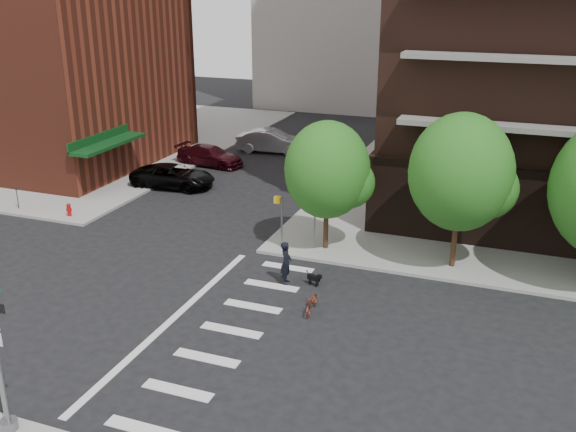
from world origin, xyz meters
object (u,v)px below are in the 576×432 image
at_px(parked_car_maroon, 210,156).
at_px(parked_car_black, 173,176).
at_px(parked_car_silver, 272,141).
at_px(scooter, 312,302).
at_px(dog_walker, 286,263).
at_px(fire_hydrant, 69,209).

bearing_deg(parked_car_maroon, parked_car_black, -173.62).
distance_m(parked_car_maroon, parked_car_silver, 5.66).
distance_m(scooter, dog_walker, 2.76).
bearing_deg(parked_car_black, parked_car_maroon, -3.92).
height_order(parked_car_maroon, scooter, parked_car_maroon).
relative_size(parked_car_black, dog_walker, 2.74).
distance_m(parked_car_silver, dog_walker, 22.58).
distance_m(parked_car_black, parked_car_silver, 10.68).
height_order(parked_car_black, parked_car_maroon, parked_car_black).
xyz_separation_m(parked_car_maroon, scooter, (13.53, -17.73, -0.30)).
bearing_deg(scooter, parked_car_silver, 110.78).
relative_size(parked_car_maroon, parked_car_silver, 0.92).
bearing_deg(dog_walker, parked_car_silver, 12.64).
bearing_deg(parked_car_maroon, fire_hydrant, 174.18).
relative_size(parked_car_maroon, scooter, 3.13).
bearing_deg(scooter, fire_hydrant, 156.64).
distance_m(parked_car_black, scooter, 18.19).
xyz_separation_m(scooter, dog_walker, (-1.84, 1.99, 0.55)).
xyz_separation_m(parked_car_black, parked_car_silver, (2.54, 10.37, 0.14)).
relative_size(parked_car_silver, dog_walker, 2.76).
height_order(parked_car_black, parked_car_silver, parked_car_silver).
bearing_deg(parked_car_silver, scooter, -160.05).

